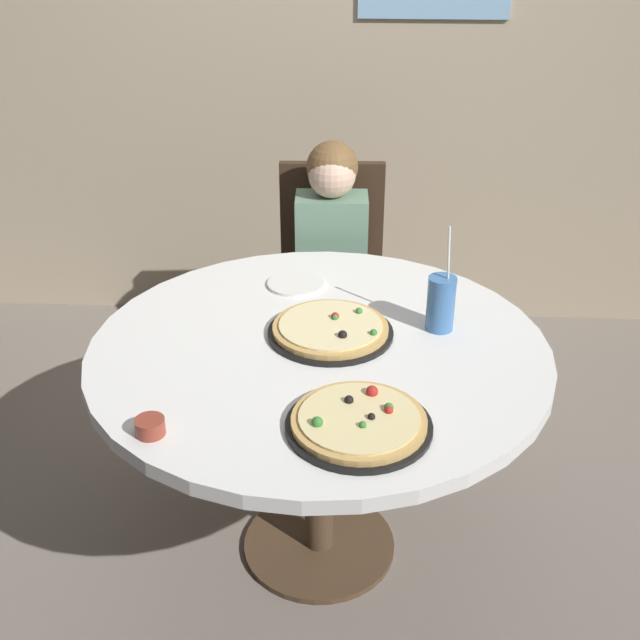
% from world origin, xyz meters
% --- Properties ---
extents(ground_plane, '(8.00, 8.00, 0.00)m').
position_xyz_m(ground_plane, '(0.00, 0.00, 0.00)').
color(ground_plane, slate).
extents(dining_table, '(1.27, 1.27, 0.75)m').
position_xyz_m(dining_table, '(0.00, 0.00, 0.66)').
color(dining_table, white).
rests_on(dining_table, ground_plane).
extents(chair_wooden, '(0.42, 0.42, 0.95)m').
position_xyz_m(chair_wooden, '(-0.00, 0.92, 0.53)').
color(chair_wooden, '#382619').
rests_on(chair_wooden, ground_plane).
extents(diner_child, '(0.27, 0.42, 1.08)m').
position_xyz_m(diner_child, '(0.00, 0.74, 0.48)').
color(diner_child, '#3F4766').
rests_on(diner_child, ground_plane).
extents(pizza_veggie, '(0.35, 0.35, 0.05)m').
position_xyz_m(pizza_veggie, '(0.03, 0.06, 0.77)').
color(pizza_veggie, black).
rests_on(pizza_veggie, dining_table).
extents(pizza_cheese, '(0.35, 0.35, 0.05)m').
position_xyz_m(pizza_cheese, '(0.11, -0.38, 0.77)').
color(pizza_cheese, black).
rests_on(pizza_cheese, dining_table).
extents(soda_cup, '(0.08, 0.08, 0.31)m').
position_xyz_m(soda_cup, '(0.34, 0.11, 0.83)').
color(soda_cup, '#3F72B2').
rests_on(soda_cup, dining_table).
extents(sauce_bowl, '(0.07, 0.07, 0.04)m').
position_xyz_m(sauce_bowl, '(-0.36, -0.43, 0.77)').
color(sauce_bowl, brown).
rests_on(sauce_bowl, dining_table).
extents(plate_small, '(0.18, 0.18, 0.01)m').
position_xyz_m(plate_small, '(-0.09, 0.37, 0.76)').
color(plate_small, white).
rests_on(plate_small, dining_table).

